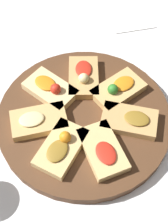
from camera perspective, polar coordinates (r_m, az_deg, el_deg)
ground_plane at (r=0.70m, az=-0.00°, el=-1.53°), size 3.00×3.00×0.00m
serving_board at (r=0.69m, az=-0.00°, el=-1.00°), size 0.38×0.38×0.02m
focaccia_slice_0 at (r=0.67m, az=-8.33°, el=-1.60°), size 0.13×0.10×0.03m
focaccia_slice_1 at (r=0.63m, az=-4.17°, el=-6.45°), size 0.11×0.13×0.04m
focaccia_slice_2 at (r=0.63m, az=3.45°, el=-6.94°), size 0.12×0.14×0.03m
focaccia_slice_3 at (r=0.67m, az=8.35°, el=-1.50°), size 0.12×0.08×0.03m
focaccia_slice_4 at (r=0.71m, az=6.26°, el=4.11°), size 0.13×0.13×0.04m
focaccia_slice_5 at (r=0.73m, az=-0.08°, el=6.47°), size 0.08×0.12×0.04m
focaccia_slice_6 at (r=0.71m, az=-6.16°, el=4.20°), size 0.14×0.12×0.04m
napkin_stack at (r=0.94m, az=8.60°, el=16.53°), size 0.14×0.13×0.01m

